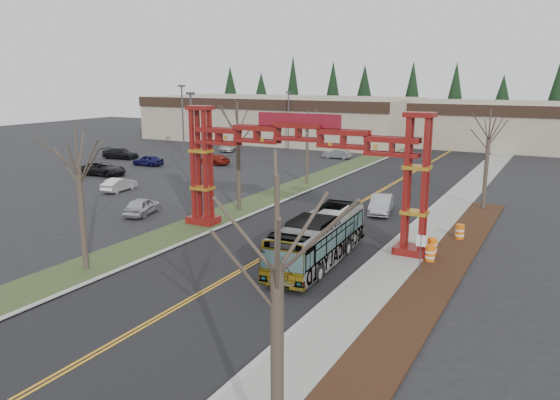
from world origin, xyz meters
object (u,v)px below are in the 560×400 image
Objects in this scene: gateway_arch at (298,153)px; street_sign at (421,247)px; bare_tree_median_far at (307,128)px; light_pole_mid at (183,116)px; bare_tree_median_near at (78,166)px; bare_tree_right_far at (489,137)px; parked_car_near_c at (103,169)px; parked_car_mid_b at (148,160)px; barrel_mid at (432,247)px; transit_bus at (318,239)px; light_pole_near at (192,133)px; barrel_south at (430,254)px; barrel_north at (460,232)px; light_pole_far at (288,116)px; parked_car_far_c at (121,153)px; bare_tree_median_mid at (238,131)px; parked_car_near_b at (119,184)px; bare_tree_right_near at (277,269)px; silver_sedan at (381,204)px; parked_car_far_a at (337,154)px; parked_car_far_b at (229,147)px; retail_building_west at (282,118)px; parked_car_mid_a at (215,159)px; retail_building_east at (530,125)px; parked_car_near_a at (142,206)px.

street_sign is at bearing -19.51° from gateway_arch.
bare_tree_median_far is 0.78× the size of light_pole_mid.
bare_tree_right_far is (18.00, 26.50, -0.02)m from bare_tree_median_near.
parked_car_near_c is at bearing -89.76° from light_pole_mid.
parked_car_mid_b is 3.67× the size of barrel_mid.
light_pole_mid is at bearing -6.40° from parked_car_near_c.
bare_tree_median_far is (-11.36, 22.23, 4.32)m from transit_bus.
light_pole_near is 0.96× the size of light_pole_mid.
barrel_north is at bearing 82.95° from barrel_south.
parked_car_far_c is at bearing -128.08° from light_pole_far.
transit_bus is 53.07m from light_pole_far.
bare_tree_right_far is at bearing -39.74° from light_pole_far.
parked_car_mid_b is 0.46× the size of light_pole_far.
bare_tree_median_mid reaches higher than bare_tree_median_far.
parked_car_near_b is at bearing 167.74° from barrel_south.
gateway_arch reaches higher than bare_tree_median_far.
light_pole_far is at bearing 117.18° from bare_tree_right_near.
barrel_mid is (31.62, -5.44, -0.11)m from parked_car_near_b.
parked_car_far_a is at bearing 107.82° from silver_sedan.
transit_bus is at bearing -49.97° from gateway_arch.
parked_car_mid_b is at bearing -48.88° from parked_car_far_a.
light_pole_mid is at bearing -115.06° from parked_car_far_b.
silver_sedan is 41.75m from parked_car_far_b.
parked_car_near_c reaches higher than barrel_mid.
parked_car_near_b is at bearing -94.96° from parked_car_far_b.
gateway_arch is 40.62m from light_pole_mid.
parked_car_far_b is at bearing 140.25° from bare_tree_median_far.
parked_car_far_b reaches higher than barrel_south.
gateway_arch is at bearing 160.49° from street_sign.
parked_car_far_b is 4.13× the size of barrel_north.
light_pole_near is (13.03, -7.85, 4.78)m from parked_car_mid_b.
barrel_south is at bearing -53.42° from light_pole_far.
retail_building_west is 11.58× the size of parked_car_far_a.
light_pole_near reaches higher than parked_car_mid_a.
bare_tree_median_far is at bearing 132.23° from barrel_south.
retail_building_east reaches higher than parked_car_far_c.
transit_bus is 2.34× the size of silver_sedan.
parked_car_far_b is at bearing 114.30° from bare_tree_median_near.
bare_tree_right_far is (0.00, -46.91, 2.58)m from retail_building_east.
silver_sedan is 8.59m from barrel_north.
parked_car_near_c is 31.72m from light_pole_far.
barrel_north is at bearing 175.63° from parked_car_near_a.
barrel_mid is 4.25m from barrel_north.
barrel_mid is (-0.95, 22.03, -5.75)m from bare_tree_right_near.
parked_car_far_a is (-12.18, 36.68, -5.33)m from gateway_arch.
parked_car_near_a is at bearing 35.29° from parked_car_mid_a.
retail_building_west is at bearing 119.07° from gateway_arch.
light_pole_near is at bearing 146.69° from gateway_arch.
street_sign is 2.74m from barrel_south.
light_pole_near reaches higher than bare_tree_median_mid.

